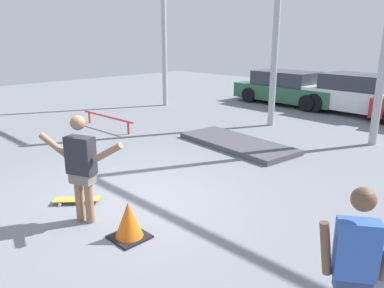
{
  "coord_description": "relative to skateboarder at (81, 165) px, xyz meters",
  "views": [
    {
      "loc": [
        4.91,
        -3.37,
        2.73
      ],
      "look_at": [
        0.03,
        1.5,
        0.74
      ],
      "focal_mm": 35.0,
      "sensor_mm": 36.0,
      "label": 1
    }
  ],
  "objects": [
    {
      "name": "parked_car_white",
      "position": [
        -0.38,
        11.26,
        -0.21
      ],
      "size": [
        4.27,
        2.21,
        1.44
      ],
      "rotation": [
        0.0,
        0.0,
        -0.06
      ],
      "color": "white",
      "rests_on": "ground_plane"
    },
    {
      "name": "parked_car_green",
      "position": [
        -3.37,
        11.36,
        -0.26
      ],
      "size": [
        4.61,
        2.19,
        1.35
      ],
      "rotation": [
        0.0,
        0.0,
        -0.05
      ],
      "color": "#28603D",
      "rests_on": "ground_plane"
    },
    {
      "name": "ground_plane",
      "position": [
        -0.07,
        0.85,
        -0.91
      ],
      "size": [
        36.0,
        36.0,
        0.0
      ],
      "primitive_type": "plane",
      "color": "slate"
    },
    {
      "name": "manual_pad",
      "position": [
        -0.94,
        4.89,
        -0.85
      ],
      "size": [
        3.31,
        1.66,
        0.13
      ],
      "primitive_type": "cube",
      "rotation": [
        0.0,
        0.0,
        -0.12
      ],
      "color": "#47474C",
      "rests_on": "ground_plane"
    },
    {
      "name": "traffic_cone",
      "position": [
        0.89,
        0.18,
        -0.65
      ],
      "size": [
        0.49,
        0.49,
        0.55
      ],
      "color": "black",
      "rests_on": "ground_plane"
    },
    {
      "name": "skateboarder",
      "position": [
        0.0,
        0.0,
        0.0
      ],
      "size": [
        1.39,
        0.65,
        1.65
      ],
      "rotation": [
        0.0,
        0.0,
        0.39
      ],
      "color": "#8C664C",
      "rests_on": "ground_plane"
    },
    {
      "name": "bystander",
      "position": [
        3.85,
        0.43,
        -0.05
      ],
      "size": [
        0.58,
        0.43,
        1.56
      ],
      "rotation": [
        0.0,
        0.0,
        3.74
      ],
      "color": "brown",
      "rests_on": "ground_plane"
    },
    {
      "name": "grind_rail",
      "position": [
        -4.96,
        3.59,
        -0.6
      ],
      "size": [
        2.56,
        0.11,
        0.39
      ],
      "rotation": [
        0.0,
        0.0,
        0.02
      ],
      "color": "red",
      "rests_on": "ground_plane"
    },
    {
      "name": "skateboard",
      "position": [
        -0.68,
        0.22,
        -0.85
      ],
      "size": [
        0.65,
        0.72,
        0.08
      ],
      "rotation": [
        0.0,
        0.0,
        0.87
      ],
      "color": "gold",
      "rests_on": "ground_plane"
    }
  ]
}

